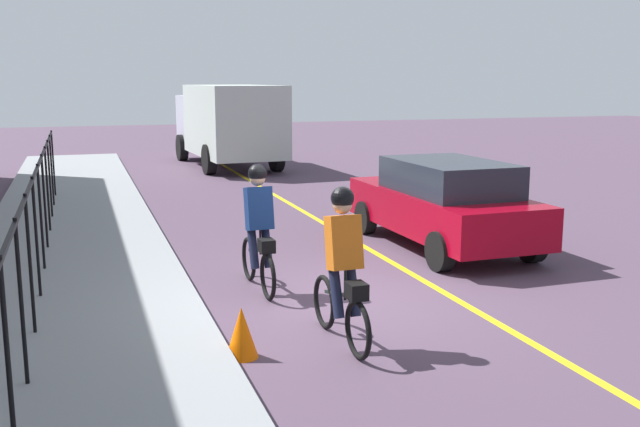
% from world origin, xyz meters
% --- Properties ---
extents(ground_plane, '(80.00, 80.00, 0.00)m').
position_xyz_m(ground_plane, '(0.00, 0.00, 0.00)').
color(ground_plane, '#4D3A4D').
extents(lane_line_centre, '(36.00, 0.12, 0.01)m').
position_xyz_m(lane_line_centre, '(0.00, -1.60, 0.00)').
color(lane_line_centre, yellow).
rests_on(lane_line_centre, ground).
extents(sidewalk, '(40.00, 3.20, 0.15)m').
position_xyz_m(sidewalk, '(0.00, 3.40, 0.07)').
color(sidewalk, gray).
rests_on(sidewalk, ground).
extents(iron_fence, '(17.89, 0.04, 1.60)m').
position_xyz_m(iron_fence, '(1.00, 3.80, 1.30)').
color(iron_fence, black).
rests_on(iron_fence, sidewalk).
extents(cyclist_lead, '(1.71, 0.37, 1.83)m').
position_xyz_m(cyclist_lead, '(-1.61, 0.48, 0.91)').
color(cyclist_lead, black).
rests_on(cyclist_lead, ground).
extents(cyclist_follow, '(1.71, 0.37, 1.83)m').
position_xyz_m(cyclist_follow, '(0.77, 0.86, 0.91)').
color(cyclist_follow, black).
rests_on(cyclist_follow, ground).
extents(patrol_sedan, '(4.43, 1.98, 1.58)m').
position_xyz_m(patrol_sedan, '(2.39, -2.92, 0.82)').
color(patrol_sedan, maroon).
rests_on(patrol_sedan, ground).
extents(box_truck_background, '(6.83, 2.83, 2.78)m').
position_xyz_m(box_truck_background, '(15.67, -1.72, 1.55)').
color(box_truck_background, '#B4C0B6').
rests_on(box_truck_background, ground).
extents(traffic_cone_near, '(0.36, 0.36, 0.57)m').
position_xyz_m(traffic_cone_near, '(-1.61, 1.65, 0.28)').
color(traffic_cone_near, '#F36104').
rests_on(traffic_cone_near, ground).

